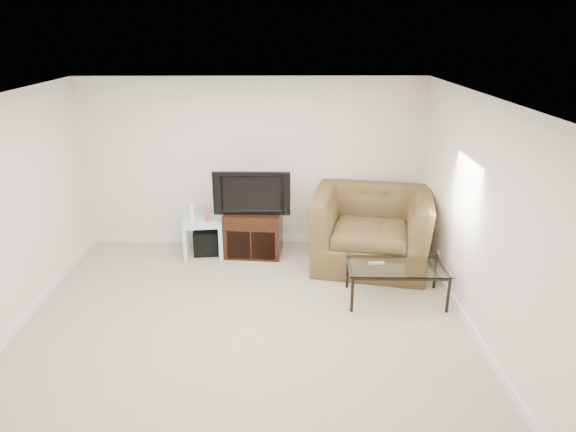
{
  "coord_description": "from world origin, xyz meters",
  "views": [
    {
      "loc": [
        0.42,
        -4.86,
        3.15
      ],
      "look_at": [
        0.5,
        1.2,
        0.9
      ],
      "focal_mm": 32.0,
      "sensor_mm": 36.0,
      "label": 1
    }
  ],
  "objects_px": {
    "television": "(252,191)",
    "recliner": "(372,217)",
    "subwoofer": "(206,241)",
    "side_table": "(203,237)",
    "tv_stand": "(254,233)",
    "coffee_table": "(396,282)"
  },
  "relations": [
    {
      "from": "side_table",
      "to": "coffee_table",
      "type": "bearing_deg",
      "value": -28.69
    },
    {
      "from": "side_table",
      "to": "television",
      "type": "bearing_deg",
      "value": -2.58
    },
    {
      "from": "tv_stand",
      "to": "recliner",
      "type": "bearing_deg",
      "value": -5.39
    },
    {
      "from": "television",
      "to": "coffee_table",
      "type": "height_order",
      "value": "television"
    },
    {
      "from": "side_table",
      "to": "coffee_table",
      "type": "height_order",
      "value": "side_table"
    },
    {
      "from": "subwoofer",
      "to": "recliner",
      "type": "distance_m",
      "value": 2.43
    },
    {
      "from": "tv_stand",
      "to": "recliner",
      "type": "xyz_separation_m",
      "value": [
        1.65,
        -0.33,
        0.36
      ]
    },
    {
      "from": "side_table",
      "to": "tv_stand",
      "type": "bearing_deg",
      "value": 0.0
    },
    {
      "from": "subwoofer",
      "to": "side_table",
      "type": "bearing_deg",
      "value": -140.26
    },
    {
      "from": "side_table",
      "to": "coffee_table",
      "type": "relative_size",
      "value": 0.46
    },
    {
      "from": "television",
      "to": "subwoofer",
      "type": "distance_m",
      "value": 1.05
    },
    {
      "from": "tv_stand",
      "to": "television",
      "type": "bearing_deg",
      "value": -90.0
    },
    {
      "from": "recliner",
      "to": "side_table",
      "type": "bearing_deg",
      "value": -175.04
    },
    {
      "from": "television",
      "to": "recliner",
      "type": "distance_m",
      "value": 1.7
    },
    {
      "from": "tv_stand",
      "to": "coffee_table",
      "type": "bearing_deg",
      "value": -31.59
    },
    {
      "from": "television",
      "to": "recliner",
      "type": "bearing_deg",
      "value": -8.29
    },
    {
      "from": "tv_stand",
      "to": "side_table",
      "type": "height_order",
      "value": "tv_stand"
    },
    {
      "from": "side_table",
      "to": "subwoofer",
      "type": "height_order",
      "value": "side_table"
    },
    {
      "from": "tv_stand",
      "to": "television",
      "type": "relative_size",
      "value": 0.79
    },
    {
      "from": "tv_stand",
      "to": "coffee_table",
      "type": "distance_m",
      "value": 2.26
    },
    {
      "from": "television",
      "to": "coffee_table",
      "type": "distance_m",
      "value": 2.36
    },
    {
      "from": "television",
      "to": "subwoofer",
      "type": "bearing_deg",
      "value": 177.28
    }
  ]
}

